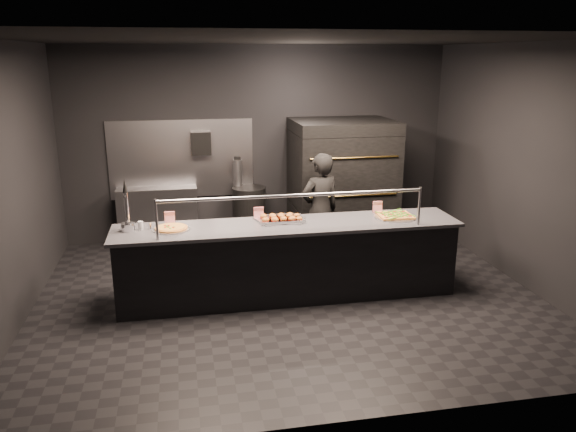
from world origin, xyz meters
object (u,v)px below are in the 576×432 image
(service_counter, at_px, (288,260))
(fire_extinguisher, at_px, (238,173))
(pizza_oven, at_px, (342,182))
(towel_dispenser, at_px, (201,143))
(slider_tray_a, at_px, (278,219))
(slider_tray_b, at_px, (286,219))
(beer_tap, at_px, (127,216))
(trash_bin, at_px, (249,214))
(worker, at_px, (320,211))
(round_pizza, at_px, (171,228))
(prep_shelf, at_px, (158,216))
(square_pizza, at_px, (395,216))

(service_counter, bearing_deg, fire_extinguisher, 98.30)
(pizza_oven, bearing_deg, towel_dispenser, 166.86)
(slider_tray_a, distance_m, slider_tray_b, 0.10)
(fire_extinguisher, xyz_separation_m, beer_tap, (-1.49, -2.32, 0.03))
(beer_tap, distance_m, slider_tray_b, 1.84)
(beer_tap, distance_m, trash_bin, 2.78)
(pizza_oven, xyz_separation_m, slider_tray_a, (-1.30, -1.75, -0.02))
(beer_tap, xyz_separation_m, worker, (2.46, 0.88, -0.30))
(fire_extinguisher, relative_size, beer_tap, 0.83)
(round_pizza, bearing_deg, slider_tray_a, 5.15)
(fire_extinguisher, distance_m, slider_tray_b, 2.30)
(towel_dispenser, height_order, slider_tray_b, towel_dispenser)
(towel_dispenser, distance_m, round_pizza, 2.48)
(slider_tray_a, height_order, worker, worker)
(fire_extinguisher, bearing_deg, prep_shelf, -176.34)
(towel_dispenser, bearing_deg, beer_tap, -112.07)
(fire_extinguisher, bearing_deg, worker, -56.03)
(round_pizza, relative_size, worker, 0.27)
(service_counter, xyz_separation_m, worker, (0.62, 0.96, 0.33))
(worker, bearing_deg, slider_tray_b, 36.53)
(prep_shelf, distance_m, round_pizza, 2.35)
(service_counter, bearing_deg, prep_shelf, 124.59)
(trash_bin, bearing_deg, worker, -56.93)
(round_pizza, xyz_separation_m, worker, (1.98, 0.92, -0.14))
(pizza_oven, distance_m, beer_tap, 3.54)
(towel_dispenser, distance_m, worker, 2.22)
(fire_extinguisher, xyz_separation_m, slider_tray_a, (0.25, -2.25, -0.11))
(towel_dispenser, height_order, slider_tray_a, towel_dispenser)
(square_pizza, bearing_deg, slider_tray_b, 175.92)
(towel_dispenser, xyz_separation_m, worker, (1.52, -1.43, -0.76))
(pizza_oven, distance_m, trash_bin, 1.53)
(prep_shelf, xyz_separation_m, fire_extinguisher, (1.25, 0.08, 0.61))
(trash_bin, bearing_deg, square_pizza, -54.76)
(service_counter, bearing_deg, beer_tap, 177.56)
(service_counter, height_order, fire_extinguisher, service_counter)
(pizza_oven, relative_size, round_pizza, 4.47)
(prep_shelf, bearing_deg, slider_tray_b, -53.82)
(trash_bin, height_order, worker, worker)
(trash_bin, bearing_deg, round_pizza, -117.96)
(round_pizza, height_order, slider_tray_b, slider_tray_b)
(worker, bearing_deg, slider_tray_a, 31.75)
(worker, bearing_deg, pizza_oven, -137.85)
(slider_tray_a, xyz_separation_m, slider_tray_b, (0.10, -0.02, -0.00))
(slider_tray_a, bearing_deg, prep_shelf, 124.65)
(pizza_oven, xyz_separation_m, round_pizza, (-2.56, -1.86, -0.03))
(service_counter, bearing_deg, slider_tray_b, 90.10)
(service_counter, height_order, prep_shelf, service_counter)
(prep_shelf, bearing_deg, fire_extinguisher, 3.66)
(slider_tray_a, bearing_deg, fire_extinguisher, 96.33)
(fire_extinguisher, distance_m, beer_tap, 2.76)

